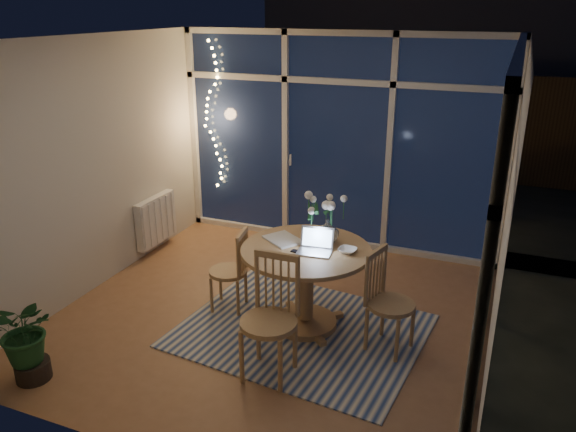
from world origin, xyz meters
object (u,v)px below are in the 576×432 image
(dining_table, at_px, (305,288))
(chair_front, at_px, (268,320))
(chair_left, at_px, (228,270))
(flower_vase, at_px, (327,232))
(laptop, at_px, (315,241))
(potted_plant, at_px, (27,338))
(chair_right, at_px, (391,302))

(dining_table, bearing_deg, chair_front, -90.58)
(dining_table, relative_size, chair_left, 1.38)
(flower_vase, bearing_deg, laptop, -96.42)
(chair_left, distance_m, flower_vase, 1.08)
(dining_table, height_order, chair_front, chair_front)
(chair_left, height_order, potted_plant, chair_left)
(flower_vase, bearing_deg, chair_left, -169.68)
(laptop, xyz_separation_m, flower_vase, (0.03, 0.26, -0.00))
(dining_table, bearing_deg, potted_plant, -138.26)
(dining_table, height_order, laptop, laptop)
(chair_front, relative_size, laptop, 3.49)
(potted_plant, bearing_deg, chair_left, 59.46)
(chair_front, height_order, flower_vase, chair_front)
(dining_table, xyz_separation_m, laptop, (0.10, -0.06, 0.51))
(laptop, bearing_deg, potted_plant, -147.22)
(chair_right, bearing_deg, laptop, 103.81)
(chair_left, relative_size, flower_vase, 4.07)
(chair_left, distance_m, chair_front, 1.18)
(chair_right, bearing_deg, flower_vase, 82.88)
(dining_table, height_order, chair_right, chair_right)
(dining_table, distance_m, flower_vase, 0.56)
(potted_plant, bearing_deg, chair_right, 30.14)
(chair_right, xyz_separation_m, potted_plant, (-2.59, -1.50, -0.09))
(laptop, relative_size, potted_plant, 0.39)
(potted_plant, bearing_deg, laptop, 39.06)
(laptop, relative_size, flower_vase, 1.43)
(chair_right, relative_size, laptop, 3.11)
(dining_table, relative_size, potted_plant, 1.55)
(dining_table, distance_m, chair_front, 0.83)
(chair_left, relative_size, chair_right, 0.92)
(dining_table, bearing_deg, flower_vase, 57.09)
(chair_front, height_order, potted_plant, chair_front)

